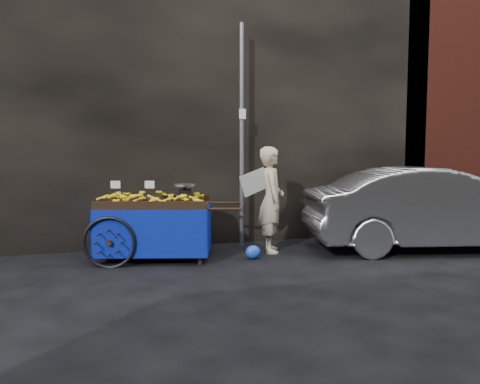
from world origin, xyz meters
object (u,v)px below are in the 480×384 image
object	(u,v)px
banana_cart	(151,209)
plastic_bag	(253,252)
parked_car	(433,209)
vendor	(271,199)

from	to	relation	value
banana_cart	plastic_bag	xyz separation A→B (m)	(1.56, -0.51, -0.69)
banana_cart	parked_car	bearing A→B (deg)	7.21
parked_car	vendor	bearing A→B (deg)	90.00
banana_cart	parked_car	distance (m)	4.89
banana_cart	plastic_bag	world-z (taller)	banana_cart
vendor	parked_car	bearing A→B (deg)	-90.23
banana_cart	vendor	bearing A→B (deg)	13.66
parked_car	banana_cart	bearing A→B (deg)	94.54
vendor	plastic_bag	xyz separation A→B (m)	(-0.47, -0.43, -0.80)
banana_cart	vendor	world-z (taller)	vendor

